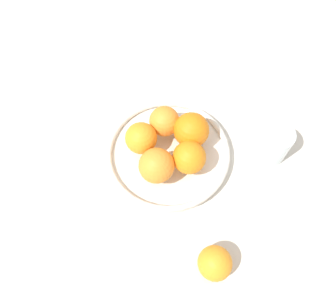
# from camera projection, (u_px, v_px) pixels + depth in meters

# --- Properties ---
(ground_plane) EXTENTS (4.00, 4.00, 0.00)m
(ground_plane) POSITION_uv_depth(u_px,v_px,m) (168.00, 156.00, 0.79)
(ground_plane) COLOR beige
(fruit_bowl) EXTENTS (0.29, 0.29, 0.03)m
(fruit_bowl) POSITION_uv_depth(u_px,v_px,m) (168.00, 153.00, 0.77)
(fruit_bowl) COLOR silver
(fruit_bowl) RESTS_ON ground_plane
(orange_pile) EXTENTS (0.19, 0.19, 0.08)m
(orange_pile) POSITION_uv_depth(u_px,v_px,m) (170.00, 143.00, 0.73)
(orange_pile) COLOR orange
(orange_pile) RESTS_ON fruit_bowl
(stray_orange) EXTENTS (0.07, 0.07, 0.07)m
(stray_orange) POSITION_uv_depth(u_px,v_px,m) (215.00, 263.00, 0.63)
(stray_orange) COLOR orange
(stray_orange) RESTS_ON ground_plane
(drinking_glass) EXTENTS (0.07, 0.07, 0.09)m
(drinking_glass) POSITION_uv_depth(u_px,v_px,m) (273.00, 144.00, 0.75)
(drinking_glass) COLOR silver
(drinking_glass) RESTS_ON ground_plane
(napkin_folded) EXTENTS (0.16, 0.16, 0.01)m
(napkin_folded) POSITION_uv_depth(u_px,v_px,m) (254.00, 78.00, 0.90)
(napkin_folded) COLOR white
(napkin_folded) RESTS_ON ground_plane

